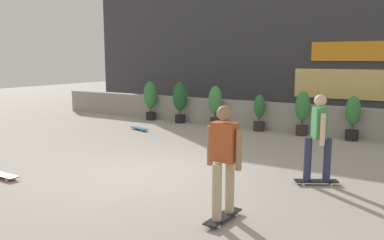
{
  "coord_description": "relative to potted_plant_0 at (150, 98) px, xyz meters",
  "views": [
    {
      "loc": [
        4.8,
        -6.29,
        2.35
      ],
      "look_at": [
        0.0,
        1.5,
        0.9
      ],
      "focal_mm": 36.58,
      "sensor_mm": 36.0,
      "label": 1
    }
  ],
  "objects": [
    {
      "name": "potted_plant_4",
      "position": [
        5.84,
        0.0,
        -0.09
      ],
      "size": [
        0.45,
        0.45,
        1.37
      ],
      "color": "#2D2823",
      "rests_on": "ground"
    },
    {
      "name": "planter_wall",
      "position": [
        4.37,
        0.45,
        -0.41
      ],
      "size": [
        18.0,
        0.4,
        0.9
      ],
      "primitive_type": "cube",
      "color": "gray",
      "rests_on": "ground"
    },
    {
      "name": "ground_plane",
      "position": [
        4.37,
        -5.55,
        -0.86
      ],
      "size": [
        48.0,
        48.0,
        0.0
      ],
      "primitive_type": "plane",
      "color": "#A8A093"
    },
    {
      "name": "potted_plant_5",
      "position": [
        7.29,
        0.0,
        -0.15
      ],
      "size": [
        0.41,
        0.41,
        1.29
      ],
      "color": "black",
      "rests_on": "ground"
    },
    {
      "name": "potted_plant_2",
      "position": [
        2.82,
        0.0,
        -0.06
      ],
      "size": [
        0.47,
        0.47,
        1.41
      ],
      "color": "#2D2823",
      "rests_on": "ground"
    },
    {
      "name": "skater_by_wall_left",
      "position": [
        7.44,
        -4.59,
        0.08
      ],
      "size": [
        0.79,
        0.57,
        1.7
      ],
      "color": "black",
      "rests_on": "ground"
    },
    {
      "name": "skateboard_aside",
      "position": [
        1.02,
        -1.94,
        -0.8
      ],
      "size": [
        0.82,
        0.42,
        0.08
      ],
      "color": "#266699",
      "rests_on": "ground"
    },
    {
      "name": "skater_far_right",
      "position": [
        6.71,
        -7.0,
        0.08
      ],
      "size": [
        0.56,
        0.81,
        1.7
      ],
      "color": "black",
      "rests_on": "ground"
    },
    {
      "name": "skateboard_near_camera",
      "position": [
        2.05,
        -7.45,
        -0.8
      ],
      "size": [
        0.8,
        0.21,
        0.08
      ],
      "color": "maroon",
      "rests_on": "ground"
    },
    {
      "name": "building_backdrop",
      "position": [
        4.37,
        4.45,
        2.39
      ],
      "size": [
        20.0,
        2.08,
        6.5
      ],
      "color": "#38383D",
      "rests_on": "ground"
    },
    {
      "name": "potted_plant_0",
      "position": [
        0.0,
        0.0,
        0.0
      ],
      "size": [
        0.51,
        0.51,
        1.48
      ],
      "color": "black",
      "rests_on": "ground"
    },
    {
      "name": "potted_plant_3",
      "position": [
        4.44,
        0.0,
        -0.24
      ],
      "size": [
        0.36,
        0.36,
        1.18
      ],
      "color": "#2D2823",
      "rests_on": "ground"
    },
    {
      "name": "potted_plant_1",
      "position": [
        1.35,
        0.0,
        0.0
      ],
      "size": [
        0.51,
        0.51,
        1.49
      ],
      "color": "black",
      "rests_on": "ground"
    }
  ]
}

